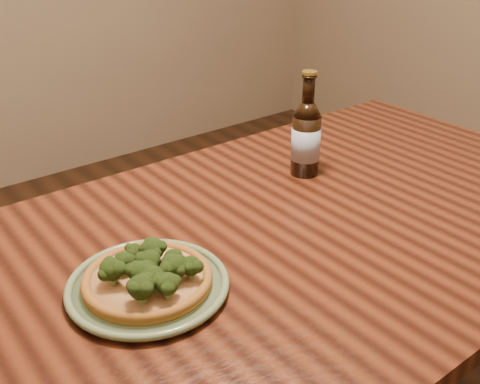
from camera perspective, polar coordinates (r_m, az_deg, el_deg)
table at (r=1.24m, az=5.05°, el=-7.00°), size 1.60×0.90×0.75m
plate at (r=1.00m, az=-9.33°, el=-9.34°), size 0.28×0.28×0.02m
pizza at (r=0.99m, az=-9.30°, el=-8.45°), size 0.23×0.23×0.07m
beer_bottle at (r=1.38m, az=6.72°, el=5.53°), size 0.07×0.07×0.26m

